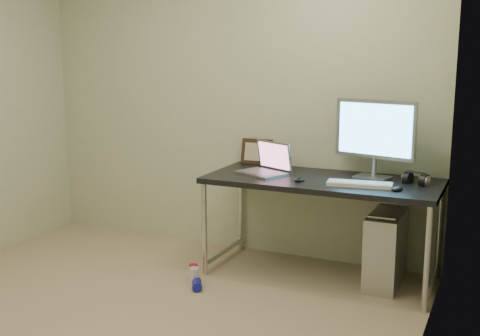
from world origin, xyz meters
name	(u,v)px	position (x,y,z in m)	size (l,w,h in m)	color
floor	(109,329)	(0.00, 0.00, 0.00)	(3.50, 3.50, 0.00)	tan
wall_back	(231,102)	(0.00, 1.75, 1.25)	(3.50, 0.02, 2.50)	beige
wall_right	(416,144)	(1.75, 0.00, 1.25)	(0.02, 3.50, 2.50)	beige
desk	(322,188)	(0.91, 1.38, 0.68)	(1.69, 0.74, 0.75)	black
tower_computer	(386,249)	(1.38, 1.42, 0.27)	(0.23, 0.51, 0.57)	#B8B9BD
cable_a	(387,220)	(1.33, 1.70, 0.40)	(0.01, 0.01, 0.70)	black
cable_b	(399,225)	(1.42, 1.68, 0.38)	(0.01, 0.01, 0.72)	black
can_red	(194,272)	(0.08, 0.92, 0.06)	(0.06, 0.06, 0.12)	red
can_white	(194,277)	(0.14, 0.83, 0.07)	(0.07, 0.07, 0.13)	silver
can_blue	(197,285)	(0.19, 0.77, 0.03)	(0.07, 0.07, 0.13)	#171BA4
laptop	(266,166)	(0.47, 1.38, 0.81)	(0.43, 0.40, 0.24)	#A3A2A8
monitor	(375,133)	(1.24, 1.54, 1.08)	(0.60, 0.23, 0.57)	#A3A2A8
keyboard	(360,184)	(1.21, 1.25, 0.76)	(0.44, 0.14, 0.03)	white
mouse_right	(397,188)	(1.47, 1.22, 0.77)	(0.07, 0.11, 0.04)	black
mouse_left	(299,179)	(0.78, 1.23, 0.77)	(0.07, 0.11, 0.04)	black
headphones	(416,180)	(1.56, 1.47, 0.78)	(0.20, 0.11, 0.11)	black
picture_frame	(257,152)	(0.25, 1.70, 0.85)	(0.26, 0.03, 0.21)	black
webcam	(289,158)	(0.55, 1.66, 0.83)	(0.04, 0.03, 0.11)	silver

